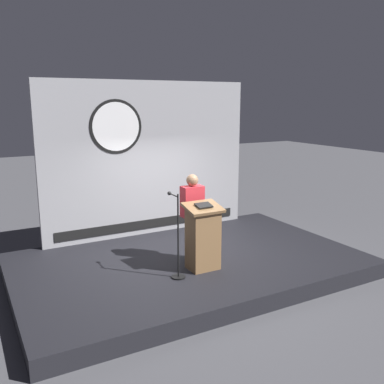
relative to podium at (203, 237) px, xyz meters
name	(u,v)px	position (x,y,z in m)	size (l,w,h in m)	color
ground_plane	(189,272)	(0.03, 0.58, -0.89)	(40.00, 40.00, 0.00)	#4C4C51
stage_platform	(189,265)	(0.03, 0.58, -0.74)	(6.40, 4.00, 0.30)	black
banner_display	(148,159)	(0.02, 2.42, 1.10)	(4.76, 0.12, 3.37)	#9E9EA3
podium	(203,237)	(0.00, 0.00, 0.00)	(0.64, 0.50, 1.20)	olive
speaker_person	(192,217)	(0.05, 0.48, 0.25)	(0.40, 0.26, 1.64)	black
microphone_stand	(177,249)	(-0.57, -0.11, -0.08)	(0.24, 0.47, 1.46)	black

